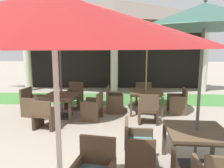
# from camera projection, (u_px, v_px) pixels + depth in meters

# --- Properties ---
(background_pavilion) EXTENTS (9.88, 2.66, 4.41)m
(background_pavilion) POSITION_uv_depth(u_px,v_px,m) (114.00, 20.00, 10.59)
(background_pavilion) COLOR beige
(background_pavilion) RESTS_ON ground
(lawn_strip) EXTENTS (11.68, 2.09, 0.01)m
(lawn_strip) POSITION_uv_depth(u_px,v_px,m) (113.00, 99.00, 9.38)
(lawn_strip) COLOR #47843D
(lawn_strip) RESTS_ON ground
(patio_table_near_foreground) EXTENTS (1.08, 1.08, 0.75)m
(patio_table_near_foreground) POSITION_uv_depth(u_px,v_px,m) (146.00, 93.00, 7.34)
(patio_table_near_foreground) COLOR brown
(patio_table_near_foreground) RESTS_ON ground
(patio_umbrella_near_foreground) EXTENTS (2.38, 2.38, 2.60)m
(patio_umbrella_near_foreground) POSITION_uv_depth(u_px,v_px,m) (147.00, 42.00, 7.05)
(patio_umbrella_near_foreground) COLOR #2D2D2D
(patio_umbrella_near_foreground) RESTS_ON ground
(patio_chair_near_foreground_south) EXTENTS (0.58, 0.52, 0.89)m
(patio_chair_near_foreground_south) POSITION_uv_depth(u_px,v_px,m) (148.00, 110.00, 6.34)
(patio_chair_near_foreground_south) COLOR brown
(patio_chair_near_foreground_south) RESTS_ON ground
(patio_chair_near_foreground_east) EXTENTS (0.58, 0.57, 0.85)m
(patio_chair_near_foreground_east) POSITION_uv_depth(u_px,v_px,m) (178.00, 102.00, 7.30)
(patio_chair_near_foreground_east) COLOR brown
(patio_chair_near_foreground_east) RESTS_ON ground
(patio_chair_near_foreground_west) EXTENTS (0.57, 0.63, 0.88)m
(patio_chair_near_foreground_west) POSITION_uv_depth(u_px,v_px,m) (114.00, 100.00, 7.47)
(patio_chair_near_foreground_west) COLOR brown
(patio_chair_near_foreground_west) RESTS_ON ground
(patio_chair_near_foreground_north) EXTENTS (0.65, 0.56, 0.83)m
(patio_chair_near_foreground_north) POSITION_uv_depth(u_px,v_px,m) (144.00, 94.00, 8.42)
(patio_chair_near_foreground_north) COLOR brown
(patio_chair_near_foreground_north) RESTS_ON ground
(patio_table_mid_left) EXTENTS (1.08, 1.08, 0.74)m
(patio_table_mid_left) POSITION_uv_depth(u_px,v_px,m) (196.00, 135.00, 3.94)
(patio_table_mid_left) COLOR brown
(patio_table_mid_left) RESTS_ON ground
(patio_umbrella_mid_left) EXTENTS (2.23, 2.23, 2.96)m
(patio_umbrella_mid_left) POSITION_uv_depth(u_px,v_px,m) (204.00, 17.00, 3.60)
(patio_umbrella_mid_left) COLOR #2D2D2D
(patio_umbrella_mid_left) RESTS_ON ground
(patio_chair_mid_left_west) EXTENTS (0.56, 0.59, 0.87)m
(patio_chair_mid_left_west) POSITION_uv_depth(u_px,v_px,m) (137.00, 146.00, 4.07)
(patio_chair_mid_left_west) COLOR brown
(patio_chair_mid_left_west) RESTS_ON ground
(patio_umbrella_mid_right) EXTENTS (2.60, 2.60, 2.69)m
(patio_umbrella_mid_right) POSITION_uv_depth(u_px,v_px,m) (54.00, 22.00, 1.77)
(patio_umbrella_mid_right) COLOR #2D2D2D
(patio_umbrella_mid_right) RESTS_ON ground
(patio_table_far_back) EXTENTS (1.17, 1.17, 0.73)m
(patio_table_far_back) POSITION_uv_depth(u_px,v_px,m) (62.00, 97.00, 6.87)
(patio_table_far_back) COLOR brown
(patio_table_far_back) RESTS_ON ground
(patio_umbrella_far_back) EXTENTS (2.88, 2.88, 2.63)m
(patio_umbrella_far_back) POSITION_uv_depth(u_px,v_px,m) (59.00, 40.00, 6.57)
(patio_umbrella_far_back) COLOR #2D2D2D
(patio_umbrella_far_back) RESTS_ON ground
(patio_chair_far_back_west) EXTENTS (0.67, 0.71, 0.89)m
(patio_chair_far_back_west) POSITION_uv_depth(u_px,v_px,m) (32.00, 103.00, 7.13)
(patio_chair_far_back_west) COLOR brown
(patio_chair_far_back_west) RESTS_ON ground
(patio_chair_far_back_north) EXTENTS (0.63, 0.60, 0.93)m
(patio_chair_far_back_north) POSITION_uv_depth(u_px,v_px,m) (74.00, 97.00, 7.89)
(patio_chair_far_back_north) COLOR brown
(patio_chair_far_back_north) RESTS_ON ground
(patio_chair_far_back_south) EXTENTS (0.65, 0.62, 0.82)m
(patio_chair_far_back_south) POSITION_uv_depth(u_px,v_px,m) (45.00, 115.00, 5.93)
(patio_chair_far_back_south) COLOR brown
(patio_chair_far_back_south) RESTS_ON ground
(patio_chair_far_back_east) EXTENTS (0.65, 0.68, 0.83)m
(patio_chair_far_back_east) POSITION_uv_depth(u_px,v_px,m) (93.00, 107.00, 6.69)
(patio_chair_far_back_east) COLOR brown
(patio_chair_far_back_east) RESTS_ON ground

